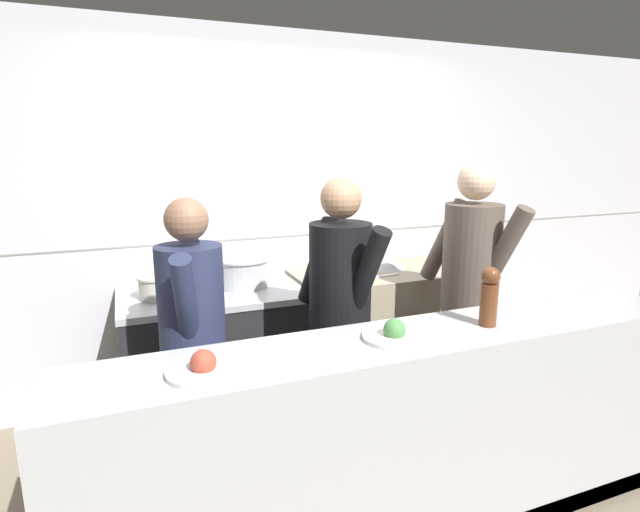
{
  "coord_description": "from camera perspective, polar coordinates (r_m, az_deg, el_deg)",
  "views": [
    {
      "loc": [
        -1.08,
        -2.08,
        1.8
      ],
      "look_at": [
        0.02,
        0.67,
        1.15
      ],
      "focal_mm": 28.0,
      "sensor_mm": 36.0,
      "label": 1
    }
  ],
  "objects": [
    {
      "name": "plated_dish_main",
      "position": [
        1.92,
        -13.17,
        -12.31
      ],
      "size": [
        0.28,
        0.28,
        0.1
      ],
      "color": "white",
      "rests_on": "pass_counter"
    },
    {
      "name": "pass_counter",
      "position": [
        2.49,
        10.11,
        -19.64
      ],
      "size": [
        3.0,
        0.45,
        0.99
      ],
      "color": "#B7BABF",
      "rests_on": "ground_plane"
    },
    {
      "name": "mixing_bowl_steel",
      "position": [
        3.78,
        7.74,
        -0.7
      ],
      "size": [
        0.26,
        0.26,
        0.09
      ],
      "color": "#B7BABF",
      "rests_on": "prep_counter"
    },
    {
      "name": "plated_dish_appetiser",
      "position": [
        2.2,
        8.48,
        -8.83
      ],
      "size": [
        0.28,
        0.28,
        0.1
      ],
      "color": "white",
      "rests_on": "pass_counter"
    },
    {
      "name": "sauce_pot",
      "position": [
        3.35,
        -8.82,
        -1.73
      ],
      "size": [
        0.36,
        0.36,
        0.19
      ],
      "color": "#B7BABF",
      "rests_on": "oven_range"
    },
    {
      "name": "prep_counter",
      "position": [
        3.82,
        6.88,
        -8.42
      ],
      "size": [
        1.28,
        0.65,
        0.91
      ],
      "color": "gray",
      "rests_on": "ground_plane"
    },
    {
      "name": "oven_range",
      "position": [
        3.44,
        -11.91,
        -11.1
      ],
      "size": [
        1.16,
        0.71,
        0.89
      ],
      "color": "#232326",
      "rests_on": "ground_plane"
    },
    {
      "name": "chef_sous",
      "position": [
        2.74,
        2.29,
        -6.46
      ],
      "size": [
        0.41,
        0.72,
        1.65
      ],
      "rotation": [
        0.0,
        0.0,
        0.28
      ],
      "color": "black",
      "rests_on": "ground_plane"
    },
    {
      "name": "chef_line",
      "position": [
        3.24,
        16.72,
        -3.29
      ],
      "size": [
        0.44,
        0.74,
        1.71
      ],
      "rotation": [
        0.0,
        0.0,
        0.33
      ],
      "color": "black",
      "rests_on": "ground_plane"
    },
    {
      "name": "pepper_mill",
      "position": [
        2.43,
        18.79,
        -4.24
      ],
      "size": [
        0.09,
        0.09,
        0.28
      ],
      "color": "brown",
      "rests_on": "pass_counter"
    },
    {
      "name": "wall_back_tiled",
      "position": [
        3.72,
        -4.72,
        4.6
      ],
      "size": [
        8.0,
        0.06,
        2.6
      ],
      "color": "silver",
      "rests_on": "ground_plane"
    },
    {
      "name": "chef_head_cook",
      "position": [
        2.57,
        -14.29,
        -9.17
      ],
      "size": [
        0.38,
        0.69,
        1.57
      ],
      "rotation": [
        0.0,
        0.0,
        -0.23
      ],
      "color": "black",
      "rests_on": "ground_plane"
    },
    {
      "name": "chefs_knife",
      "position": [
        3.48,
        5.75,
        -2.43
      ],
      "size": [
        0.41,
        0.07,
        0.02
      ],
      "color": "#B7BABF",
      "rests_on": "prep_counter"
    },
    {
      "name": "ground_plane",
      "position": [
        2.96,
        4.9,
        -25.21
      ],
      "size": [
        14.0,
        14.0,
        0.0
      ],
      "primitive_type": "plane",
      "color": "#7F705B"
    },
    {
      "name": "stock_pot",
      "position": [
        3.21,
        -17.95,
        -3.28
      ],
      "size": [
        0.25,
        0.25,
        0.14
      ],
      "color": "beige",
      "rests_on": "oven_range"
    }
  ]
}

